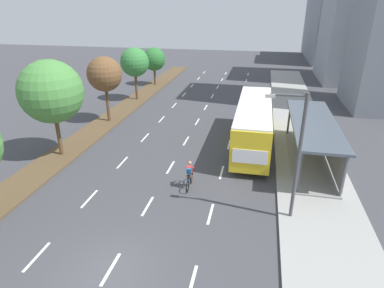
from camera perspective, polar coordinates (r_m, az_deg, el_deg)
ground_plane at (r=14.94m, az=-14.32°, el=-20.86°), size 140.00×140.00×0.00m
median_strip at (r=34.01m, az=-12.67°, el=5.41°), size 2.60×52.00×0.12m
sidewalk_right at (r=31.30m, az=18.16°, el=3.24°), size 4.50×52.00×0.15m
lane_divider_left at (r=31.51m, az=-5.35°, el=4.34°), size 0.14×49.08×0.01m
lane_divider_center at (r=30.69m, az=0.92°, el=3.92°), size 0.14×49.08×0.01m
lane_divider_right at (r=30.26m, az=7.45°, el=3.42°), size 0.14×49.08×0.01m
bus_shelter at (r=23.70m, az=20.88°, el=1.09°), size 2.90×10.28×2.86m
bus at (r=25.23m, az=10.74°, el=4.07°), size 2.54×11.29×3.37m
cyclist at (r=19.52m, az=-0.44°, el=-5.58°), size 0.46×1.82×1.71m
median_tree_second at (r=24.21m, az=-23.44°, el=8.37°), size 4.31×4.31×6.80m
median_tree_third at (r=30.55m, az=-15.07°, el=11.70°), size 3.10×3.10×5.91m
median_tree_fourth at (r=37.47m, az=-10.01°, el=13.91°), size 3.17×3.17×5.76m
median_tree_fifth at (r=44.77m, az=-6.67°, el=14.53°), size 3.02×3.02×4.84m
streetlight at (r=16.18m, az=17.71°, el=-0.93°), size 1.91×0.24×6.50m
building_mid_right at (r=52.48m, az=28.93°, el=19.18°), size 11.22×11.00×17.65m
building_far_right at (r=67.71m, az=24.96°, el=18.44°), size 10.22×11.10×13.49m
building_tall_right at (r=76.72m, az=22.68°, el=18.73°), size 8.02×12.58×12.39m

